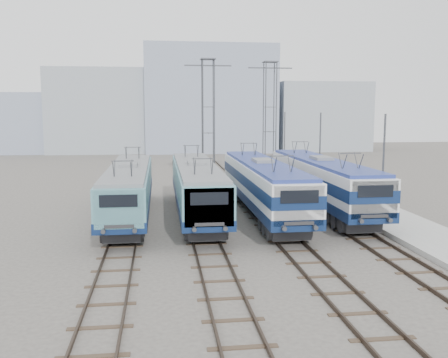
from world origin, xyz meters
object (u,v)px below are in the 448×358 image
Objects in this scene: locomotive_center_left at (197,185)px; catenary_tower_east at (270,116)px; mast_front at (383,173)px; mast_mid at (320,155)px; locomotive_far_left at (129,187)px; locomotive_center_right at (263,183)px; catenary_tower_west at (208,116)px; mast_rear at (284,145)px; locomotive_far_right at (322,179)px.

catenary_tower_east reaches higher than locomotive_center_left.
catenary_tower_east is at bearing 95.45° from mast_front.
mast_mid is (0.00, 12.00, 0.00)m from mast_front.
locomotive_far_left is 0.98× the size of locomotive_center_left.
catenary_tower_west is (-2.25, 15.32, 4.32)m from locomotive_center_right.
mast_mid is (10.85, 7.11, 1.30)m from locomotive_center_left.
locomotive_center_left is (4.50, -0.05, 0.04)m from locomotive_far_left.
locomotive_center_right is at bearing -1.65° from locomotive_far_left.
mast_mid is (8.60, -8.00, -3.14)m from catenary_tower_west.
mast_rear is (2.10, 2.00, -3.14)m from catenary_tower_east.
locomotive_far_left is 22.06m from catenary_tower_east.
locomotive_far_left is 2.47× the size of mast_mid.
mast_rear reaches higher than locomotive_far_right.
catenary_tower_west is (6.75, 15.06, 4.48)m from locomotive_far_left.
catenary_tower_west is 1.71× the size of mast_rear.
mast_rear is at bearing 43.60° from catenary_tower_east.
locomotive_far_left is at bearing -128.84° from mast_rear.
mast_front is at bearing -66.73° from catenary_tower_west.
locomotive_center_left is 13.04m from mast_mid.
locomotive_far_left is at bearing -155.29° from mast_mid.
locomotive_far_right is at bearing -64.55° from catenary_tower_west.
catenary_tower_west is (-6.75, 14.18, 4.31)m from locomotive_far_right.
locomotive_far_right is 16.75m from catenary_tower_east.
mast_mid is at bearing 73.34° from locomotive_far_right.
locomotive_center_left is at bearing -0.65° from locomotive_far_left.
mast_mid is 12.00m from mast_rear.
catenary_tower_west is 1.71× the size of mast_front.
locomotive_center_left is at bearing -174.09° from locomotive_far_right.
locomotive_center_right is at bearing -130.93° from mast_mid.
mast_rear is at bearing 84.19° from locomotive_far_right.
mast_mid is at bearing -90.00° from mast_rear.
catenary_tower_east reaches higher than mast_rear.
locomotive_center_right is 2.60× the size of mast_front.
catenary_tower_west reaches higher than mast_rear.
mast_mid and mast_rear have the same top height.
locomotive_center_right is 9.76m from mast_mid.
locomotive_center_left is at bearing -98.47° from catenary_tower_west.
locomotive_far_right is at bearing -89.11° from catenary_tower_east.
catenary_tower_west reaches higher than mast_front.
catenary_tower_east reaches higher than mast_mid.
locomotive_center_right is 2.60× the size of mast_rear.
mast_front is (10.85, -4.89, 1.30)m from locomotive_center_left.
mast_mid is at bearing 33.25° from locomotive_center_left.
locomotive_far_left is 1.44× the size of catenary_tower_east.
locomotive_far_right reaches higher than locomotive_far_left.
catenary_tower_west reaches higher than locomotive_center_left.
locomotive_far_left is at bearing 178.35° from locomotive_center_right.
mast_front reaches higher than locomotive_center_right.
locomotive_center_left is 2.52× the size of mast_mid.
catenary_tower_west is at bearing 113.27° from mast_front.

